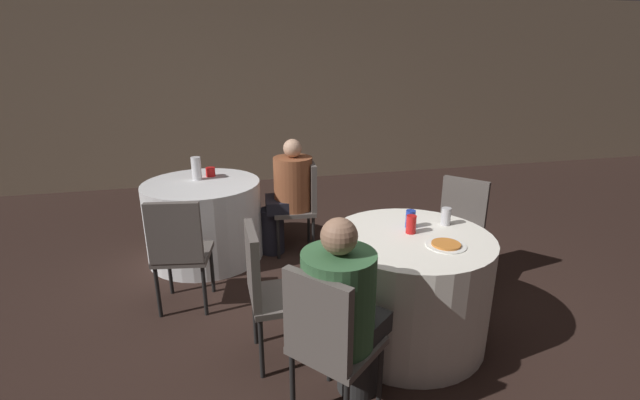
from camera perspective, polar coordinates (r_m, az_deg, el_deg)
ground_plane at (r=3.24m, az=6.25°, el=-16.73°), size 16.00×16.00×0.00m
wall_back at (r=6.75m, az=-5.68°, el=14.45°), size 16.00×0.06×2.80m
table_near at (r=3.03m, az=11.64°, el=-11.30°), size 1.07×1.07×0.76m
table_far at (r=4.26m, az=-15.16°, el=-2.61°), size 1.09×1.09×0.76m
chair_near_west at (r=2.69m, az=-6.97°, el=-10.99°), size 0.41×0.41×0.91m
chair_near_northeast at (r=3.77m, az=18.01°, el=-2.97°), size 0.56×0.56×0.91m
chair_near_southwest at (r=2.23m, az=0.96°, el=-17.71°), size 0.56×0.56×0.91m
chair_far_east at (r=4.20m, az=-2.27°, el=0.13°), size 0.43×0.43×0.91m
chair_far_south at (r=3.33m, az=-18.27°, el=-5.86°), size 0.46×0.46×0.91m
person_floral_shirt at (r=4.17m, az=-4.41°, el=0.69°), size 0.53×0.39×1.14m
person_green_jacket at (r=2.31m, az=3.28°, el=-14.81°), size 0.51×0.50×1.14m
pizza_plate_near at (r=2.76m, az=16.45°, el=-5.75°), size 0.25×0.25×0.02m
soda_can_blue at (r=2.98m, az=11.97°, el=-2.49°), size 0.07×0.07×0.12m
soda_can_red at (r=2.88m, az=12.05°, el=-3.19°), size 0.07×0.07×0.12m
soda_can_silver at (r=3.09m, az=16.44°, el=-2.11°), size 0.07×0.07×0.12m
bottle_far at (r=4.22m, az=-16.16°, el=4.07°), size 0.09×0.09×0.22m
cup_far at (r=4.32m, az=-14.40°, el=3.65°), size 0.09×0.09×0.09m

